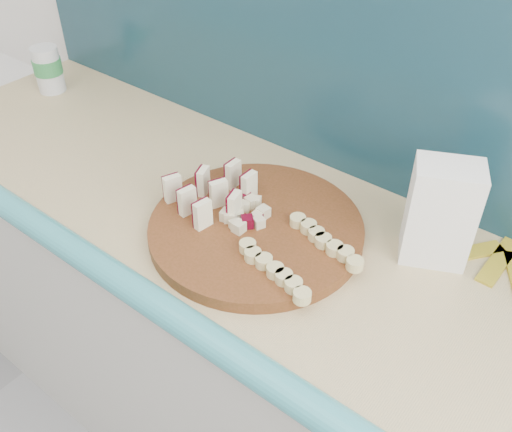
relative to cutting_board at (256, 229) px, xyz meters
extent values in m
cube|color=white|center=(-0.03, 0.33, 0.38)|extent=(3.60, 0.04, 2.60)
cube|color=beige|center=(0.07, 0.03, -0.48)|extent=(2.20, 0.60, 0.88)
cube|color=#DEBE82|center=(0.07, 0.03, -0.03)|extent=(2.20, 0.60, 0.03)
cube|color=teal|center=(0.07, -0.27, -0.03)|extent=(2.20, 0.06, 0.03)
cube|color=teal|center=(0.07, 0.32, 0.24)|extent=(2.20, 0.02, 0.50)
cylinder|color=#4B2B10|center=(0.00, 0.00, 0.00)|extent=(0.54, 0.54, 0.03)
cube|color=#FEF7CB|center=(-0.19, -0.05, 0.04)|extent=(0.02, 0.04, 0.06)
cube|color=#4C0516|center=(-0.20, -0.05, 0.04)|extent=(0.01, 0.04, 0.06)
cube|color=#FEF7CB|center=(-0.16, 0.01, 0.04)|extent=(0.02, 0.04, 0.06)
cube|color=#4C0516|center=(-0.17, 0.02, 0.04)|extent=(0.01, 0.04, 0.06)
cube|color=#FEF7CB|center=(-0.12, 0.07, 0.04)|extent=(0.02, 0.04, 0.06)
cube|color=#4C0516|center=(-0.13, 0.08, 0.04)|extent=(0.01, 0.04, 0.06)
cube|color=#FEF7CB|center=(-0.13, -0.06, 0.04)|extent=(0.02, 0.04, 0.06)
cube|color=#4C0516|center=(-0.14, -0.06, 0.04)|extent=(0.01, 0.04, 0.06)
cube|color=#FEF7CB|center=(-0.10, 0.00, 0.04)|extent=(0.02, 0.04, 0.06)
cube|color=#4C0516|center=(-0.11, 0.00, 0.04)|extent=(0.01, 0.04, 0.06)
cube|color=#FEF7CB|center=(-0.07, 0.06, 0.04)|extent=(0.02, 0.04, 0.06)
cube|color=#4C0516|center=(-0.08, 0.06, 0.04)|extent=(0.01, 0.04, 0.06)
cube|color=#FEF7CB|center=(-0.08, -0.07, 0.04)|extent=(0.02, 0.04, 0.06)
cube|color=#4C0516|center=(-0.09, -0.07, 0.04)|extent=(0.01, 0.04, 0.06)
cube|color=#FEF7CB|center=(-0.05, -0.01, 0.04)|extent=(0.02, 0.04, 0.06)
cube|color=#4C0516|center=(-0.06, -0.01, 0.04)|extent=(0.01, 0.04, 0.06)
cube|color=beige|center=(-0.02, 0.00, 0.03)|extent=(0.02, 0.02, 0.02)
cube|color=beige|center=(-0.01, 0.01, 0.03)|extent=(0.02, 0.02, 0.02)
cube|color=#4C0516|center=(0.00, 0.02, 0.03)|extent=(0.02, 0.02, 0.02)
cube|color=beige|center=(-0.02, 0.02, 0.03)|extent=(0.02, 0.02, 0.02)
cube|color=beige|center=(-0.02, 0.03, 0.03)|extent=(0.02, 0.02, 0.02)
cube|color=beige|center=(-0.03, 0.03, 0.03)|extent=(0.02, 0.02, 0.02)
cube|color=beige|center=(-0.03, 0.02, 0.03)|extent=(0.02, 0.02, 0.02)
cube|color=beige|center=(-0.04, 0.02, 0.03)|extent=(0.02, 0.02, 0.02)
cube|color=#4C0516|center=(-0.06, 0.01, 0.03)|extent=(0.02, 0.02, 0.02)
cube|color=beige|center=(-0.04, 0.00, 0.03)|extent=(0.02, 0.02, 0.02)
cube|color=beige|center=(-0.05, -0.01, 0.03)|extent=(0.02, 0.02, 0.02)
cube|color=beige|center=(-0.03, 0.00, 0.03)|extent=(0.02, 0.02, 0.02)
cube|color=beige|center=(-0.03, -0.01, 0.03)|extent=(0.02, 0.02, 0.02)
cube|color=beige|center=(-0.02, -0.02, 0.03)|extent=(0.02, 0.02, 0.02)
cube|color=#4C0516|center=(-0.02, 0.00, 0.03)|extent=(0.02, 0.02, 0.02)
cube|color=beige|center=(-0.01, -0.01, 0.03)|extent=(0.02, 0.02, 0.02)
cylinder|color=#DBCA85|center=(0.04, -0.08, 0.02)|extent=(0.03, 0.03, 0.02)
cylinder|color=#DBCA85|center=(0.07, -0.08, 0.02)|extent=(0.03, 0.03, 0.02)
cylinder|color=#DBCA85|center=(0.09, -0.09, 0.02)|extent=(0.03, 0.03, 0.02)
cylinder|color=#DBCA85|center=(0.12, -0.10, 0.02)|extent=(0.03, 0.03, 0.02)
cylinder|color=#DBCA85|center=(0.14, -0.10, 0.02)|extent=(0.03, 0.03, 0.02)
cylinder|color=#DBCA85|center=(0.17, -0.11, 0.02)|extent=(0.03, 0.03, 0.02)
cylinder|color=#DBCA85|center=(0.20, -0.11, 0.02)|extent=(0.03, 0.03, 0.02)
cylinder|color=#DBCA85|center=(0.07, 0.05, 0.02)|extent=(0.03, 0.03, 0.02)
cylinder|color=#DBCA85|center=(0.10, 0.05, 0.02)|extent=(0.03, 0.03, 0.02)
cylinder|color=#DBCA85|center=(0.12, 0.04, 0.02)|extent=(0.03, 0.03, 0.02)
cylinder|color=#DBCA85|center=(0.15, 0.03, 0.02)|extent=(0.03, 0.03, 0.02)
cylinder|color=#DBCA85|center=(0.17, 0.03, 0.02)|extent=(0.03, 0.03, 0.02)
cylinder|color=#DBCA85|center=(0.20, 0.02, 0.02)|extent=(0.03, 0.03, 0.02)
cylinder|color=#DBCA85|center=(0.23, 0.02, 0.02)|extent=(0.03, 0.03, 0.02)
cube|color=white|center=(0.31, 0.17, 0.09)|extent=(0.15, 0.13, 0.21)
cylinder|color=silver|center=(-0.89, 0.14, 0.05)|extent=(0.08, 0.08, 0.13)
cylinder|color=#328B46|center=(-0.89, 0.14, 0.06)|extent=(0.08, 0.08, 0.04)
cube|color=yellow|center=(0.37, 0.21, -0.01)|extent=(0.12, 0.15, 0.01)
cube|color=yellow|center=(0.43, 0.23, -0.01)|extent=(0.04, 0.16, 0.01)
camera|label=1|loc=(0.56, -0.71, 0.76)|focal=40.00mm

